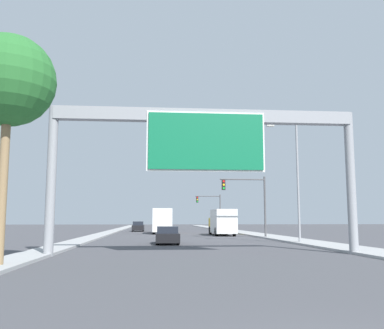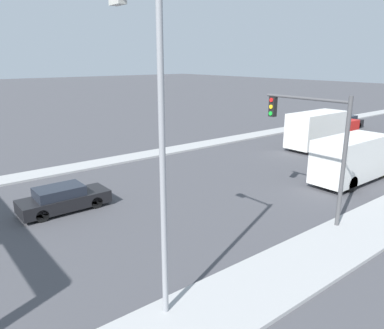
{
  "view_description": "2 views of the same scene",
  "coord_description": "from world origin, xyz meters",
  "px_view_note": "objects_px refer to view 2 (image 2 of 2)",
  "views": [
    {
      "loc": [
        -2.76,
        -4.99,
        1.92
      ],
      "look_at": [
        0.0,
        26.49,
        5.95
      ],
      "focal_mm": 40.0,
      "sensor_mm": 36.0,
      "label": 1
    },
    {
      "loc": [
        16.98,
        22.36,
        7.78
      ],
      "look_at": [
        0.36,
        35.65,
        1.76
      ],
      "focal_mm": 35.0,
      "sensor_mm": 36.0,
      "label": 2
    }
  ],
  "objects_px": {
    "truck_box_secondary": "(322,129)",
    "car_near_center": "(346,123)",
    "car_far_left": "(63,199)",
    "truck_box_primary": "(356,158)",
    "street_lamp_right": "(156,139)",
    "traffic_light_near_intersection": "(317,136)"
  },
  "relations": [
    {
      "from": "truck_box_primary",
      "to": "truck_box_secondary",
      "type": "height_order",
      "value": "truck_box_secondary"
    },
    {
      "from": "truck_box_secondary",
      "to": "car_near_center",
      "type": "bearing_deg",
      "value": 108.44
    },
    {
      "from": "car_far_left",
      "to": "street_lamp_right",
      "type": "relative_size",
      "value": 0.48
    },
    {
      "from": "car_near_center",
      "to": "truck_box_secondary",
      "type": "distance_m",
      "value": 11.1
    },
    {
      "from": "car_far_left",
      "to": "street_lamp_right",
      "type": "distance_m",
      "value": 11.25
    },
    {
      "from": "truck_box_primary",
      "to": "street_lamp_right",
      "type": "height_order",
      "value": "street_lamp_right"
    },
    {
      "from": "car_far_left",
      "to": "truck_box_primary",
      "type": "distance_m",
      "value": 18.27
    },
    {
      "from": "street_lamp_right",
      "to": "traffic_light_near_intersection",
      "type": "bearing_deg",
      "value": 97.53
    },
    {
      "from": "traffic_light_near_intersection",
      "to": "car_far_left",
      "type": "bearing_deg",
      "value": -132.99
    },
    {
      "from": "car_far_left",
      "to": "truck_box_secondary",
      "type": "xyz_separation_m",
      "value": [
        -0.0,
        23.75,
        1.01
      ]
    },
    {
      "from": "car_near_center",
      "to": "truck_box_primary",
      "type": "xyz_separation_m",
      "value": [
        10.5,
        -17.39,
        0.82
      ]
    },
    {
      "from": "truck_box_primary",
      "to": "traffic_light_near_intersection",
      "type": "height_order",
      "value": "traffic_light_near_intersection"
    },
    {
      "from": "traffic_light_near_intersection",
      "to": "street_lamp_right",
      "type": "height_order",
      "value": "street_lamp_right"
    },
    {
      "from": "car_far_left",
      "to": "traffic_light_near_intersection",
      "type": "relative_size",
      "value": 0.74
    },
    {
      "from": "truck_box_primary",
      "to": "car_near_center",
      "type": "bearing_deg",
      "value": 121.12
    },
    {
      "from": "truck_box_secondary",
      "to": "traffic_light_near_intersection",
      "type": "height_order",
      "value": "traffic_light_near_intersection"
    },
    {
      "from": "car_near_center",
      "to": "truck_box_secondary",
      "type": "bearing_deg",
      "value": -71.56
    },
    {
      "from": "truck_box_primary",
      "to": "street_lamp_right",
      "type": "bearing_deg",
      "value": -80.02
    },
    {
      "from": "car_far_left",
      "to": "truck_box_primary",
      "type": "relative_size",
      "value": 0.59
    },
    {
      "from": "car_far_left",
      "to": "street_lamp_right",
      "type": "xyz_separation_m",
      "value": [
        10.07,
        -0.6,
        4.97
      ]
    },
    {
      "from": "car_far_left",
      "to": "truck_box_secondary",
      "type": "relative_size",
      "value": 0.55
    },
    {
      "from": "traffic_light_near_intersection",
      "to": "truck_box_primary",
      "type": "bearing_deg",
      "value": 103.22
    }
  ]
}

